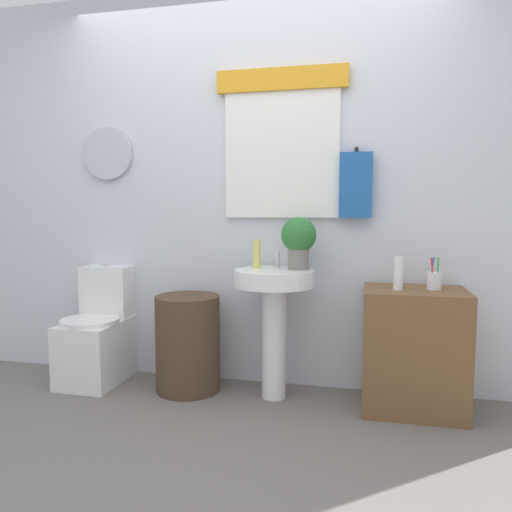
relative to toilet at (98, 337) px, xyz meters
The scene contains 11 objects.
ground_plane 1.40m from the toilet, 40.31° to the right, with size 8.00×8.00×0.00m, color slate.
back_wall 1.47m from the toilet, 14.21° to the left, with size 4.40×0.18×2.60m.
toilet is the anchor object (origin of this frame).
laundry_hamper 0.66m from the toilet, ahead, with size 0.41×0.41×0.62m, color #4C3828.
pedestal_sink 1.26m from the toilet, ahead, with size 0.49×0.49×0.80m.
faucet 1.34m from the toilet, ahead, with size 0.03×0.03×0.10m, color silver.
wooden_cabinet 2.05m from the toilet, ahead, with size 0.57×0.44×0.71m, color brown.
soap_bottle 1.25m from the toilet, ahead, with size 0.05×0.05×0.18m, color #DBD166.
potted_plant 1.53m from the toilet, ahead, with size 0.22×0.22×0.32m.
lotion_bottle 2.01m from the toilet, ahead, with size 0.05×0.05×0.19m, color white.
toothbrush_cup 2.20m from the toilet, ahead, with size 0.08×0.08×0.19m.
Camera 1 is at (0.74, -2.06, 1.17)m, focal length 34.40 mm.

